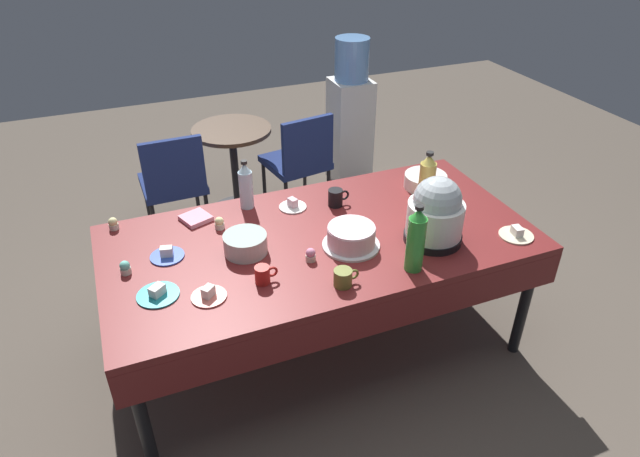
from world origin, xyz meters
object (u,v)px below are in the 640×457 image
object	(u,v)px
slow_cooker	(436,213)
soda_bottle_ginger_ale	(427,182)
dessert_plate_cobalt	(167,255)
maroon_chair_left	(174,180)
dessert_plate_white	(293,205)
coffee_mug_olive	(343,278)
cupcake_lemon	(311,255)
frosted_layer_cake	(351,237)
cupcake_berry	(219,223)
ceramic_snack_bowl	(425,181)
cupcake_cocoa	(113,224)
round_cafe_table	(234,155)
maroon_chair_right	(300,158)
dessert_plate_teal	(158,293)
cupcake_rose	(125,268)
coffee_mug_black	(336,198)
potluck_table	(320,246)
water_cooler	(350,116)
dessert_plate_coral	(209,295)
glass_salad_bowl	(245,244)
coffee_mug_red	(263,275)
soda_bottle_lime_soda	(416,240)

from	to	relation	value
slow_cooker	soda_bottle_ginger_ale	size ratio (longest dim) A/B	1.05
dessert_plate_cobalt	maroon_chair_left	world-z (taller)	maroon_chair_left
dessert_plate_white	coffee_mug_olive	xyz separation A→B (m)	(-0.02, -0.74, 0.03)
dessert_plate_cobalt	cupcake_lemon	xyz separation A→B (m)	(0.64, -0.29, 0.02)
frosted_layer_cake	cupcake_berry	distance (m)	0.71
ceramic_snack_bowl	cupcake_cocoa	bearing A→B (deg)	173.20
round_cafe_table	soda_bottle_ginger_ale	bearing A→B (deg)	-66.23
cupcake_lemon	maroon_chair_right	size ratio (longest dim) A/B	0.08
dessert_plate_teal	cupcake_rose	world-z (taller)	cupcake_rose
cupcake_lemon	coffee_mug_black	size ratio (longest dim) A/B	0.54
potluck_table	dessert_plate_teal	bearing A→B (deg)	-168.63
maroon_chair_right	dessert_plate_teal	bearing A→B (deg)	-128.12
frosted_layer_cake	water_cooler	distance (m)	2.20
dessert_plate_cobalt	coffee_mug_black	size ratio (longest dim) A/B	1.33
dessert_plate_teal	frosted_layer_cake	bearing A→B (deg)	1.97
round_cafe_table	water_cooler	world-z (taller)	water_cooler
slow_cooker	maroon_chair_right	world-z (taller)	slow_cooker
maroon_chair_right	dessert_plate_coral	bearing A→B (deg)	-121.73
slow_cooker	cupcake_berry	distance (m)	1.12
glass_salad_bowl	dessert_plate_white	bearing A→B (deg)	41.71
slow_cooker	dessert_plate_teal	world-z (taller)	slow_cooker
dessert_plate_cobalt	dessert_plate_teal	bearing A→B (deg)	-106.65
cupcake_cocoa	soda_bottle_ginger_ale	distance (m)	1.69
cupcake_berry	soda_bottle_ginger_ale	distance (m)	1.14
coffee_mug_red	dessert_plate_teal	bearing A→B (deg)	169.75
dessert_plate_cobalt	soda_bottle_lime_soda	bearing A→B (deg)	-26.46
maroon_chair_left	round_cafe_table	xyz separation A→B (m)	(0.50, 0.23, 0.01)
coffee_mug_olive	round_cafe_table	distance (m)	2.09
dessert_plate_teal	dessert_plate_cobalt	xyz separation A→B (m)	(0.09, 0.28, 0.00)
dessert_plate_teal	round_cafe_table	xyz separation A→B (m)	(0.80, 1.83, -0.26)
glass_salad_bowl	coffee_mug_black	distance (m)	0.65
slow_cooker	dessert_plate_cobalt	world-z (taller)	slow_cooker
frosted_layer_cake	coffee_mug_black	xyz separation A→B (m)	(0.09, 0.40, -0.00)
cupcake_rose	water_cooler	world-z (taller)	water_cooler
cupcake_cocoa	maroon_chair_left	bearing A→B (deg)	65.71
soda_bottle_lime_soda	maroon_chair_right	distance (m)	1.90
slow_cooker	cupcake_rose	bearing A→B (deg)	168.62
dessert_plate_cobalt	cupcake_cocoa	bearing A→B (deg)	121.25
dessert_plate_teal	cupcake_lemon	bearing A→B (deg)	-0.41
cupcake_lemon	coffee_mug_red	bearing A→B (deg)	-163.31
cupcake_berry	coffee_mug_red	size ratio (longest dim) A/B	0.62
frosted_layer_cake	cupcake_cocoa	size ratio (longest dim) A/B	4.32
dessert_plate_teal	maroon_chair_left	size ratio (longest dim) A/B	0.22
dessert_plate_white	coffee_mug_black	size ratio (longest dim) A/B	1.24
potluck_table	round_cafe_table	xyz separation A→B (m)	(-0.05, 1.66, -0.19)
coffee_mug_olive	coffee_mug_red	world-z (taller)	coffee_mug_red
cupcake_cocoa	coffee_mug_black	world-z (taller)	coffee_mug_black
slow_cooker	ceramic_snack_bowl	world-z (taller)	slow_cooker
glass_salad_bowl	maroon_chair_left	size ratio (longest dim) A/B	0.25
dessert_plate_cobalt	round_cafe_table	bearing A→B (deg)	65.26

